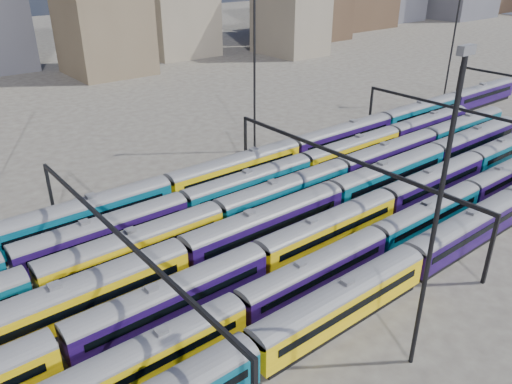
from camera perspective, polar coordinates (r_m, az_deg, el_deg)
ground at (r=60.02m, az=2.91°, el=-5.03°), size 500.00×500.00×0.00m
rake_0 at (r=53.23m, az=17.32°, el=-7.36°), size 122.86×3.00×5.04m
rake_1 at (r=45.09m, az=-1.91°, el=-13.10°), size 112.52×2.75×4.61m
rake_2 at (r=51.29m, az=0.38°, el=-7.41°), size 121.90×2.97×5.00m
rake_3 at (r=51.82m, az=-8.38°, el=-7.02°), size 132.94×3.24×5.47m
rake_4 at (r=59.05m, az=-4.43°, el=-2.57°), size 127.05×3.10×5.22m
rake_5 at (r=67.25m, az=-0.80°, el=1.12°), size 102.22×2.99×5.04m
rake_6 at (r=71.63m, az=-2.31°, el=2.91°), size 155.79×3.25×5.49m
gantry_1 at (r=47.44m, az=-15.46°, el=-5.54°), size 0.35×40.35×8.03m
gantry_2 at (r=63.41m, az=9.86°, el=3.23°), size 0.35×40.35×8.03m
gantry_3 at (r=87.13m, az=23.39°, el=7.74°), size 0.35×40.35×8.03m
mast_2 at (r=37.65m, az=20.00°, el=-2.32°), size 1.40×0.50×25.60m
mast_3 at (r=81.32m, az=-0.17°, el=13.91°), size 1.40×0.50×25.60m
mast_5 at (r=116.54m, az=21.62°, el=15.83°), size 1.40×0.50×25.60m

